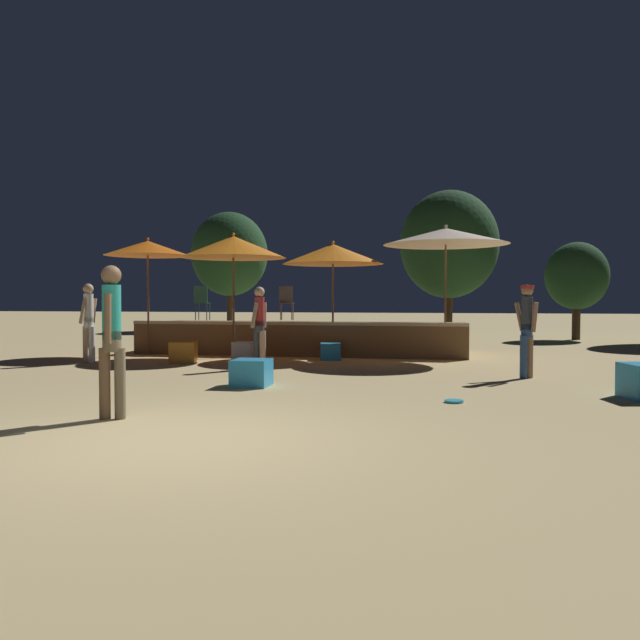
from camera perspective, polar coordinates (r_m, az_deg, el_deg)
name	(u,v)px	position (r m, az deg, el deg)	size (l,w,h in m)	color
ground_plane	(174,440)	(6.49, -13.23, -10.67)	(120.00, 120.00, 0.00)	tan
wooden_deck	(305,338)	(16.60, -1.39, -1.61)	(8.43, 2.80, 0.86)	brown
patio_umbrella_0	(333,254)	(15.10, 1.19, 6.03)	(2.44, 2.44, 2.82)	brown
patio_umbrella_1	(233,247)	(15.37, -7.93, 6.63)	(2.56, 2.56, 3.03)	brown
patio_umbrella_2	(446,237)	(15.02, 11.43, 7.49)	(2.93, 2.93, 3.16)	brown
patio_umbrella_3	(148,248)	(16.42, -15.48, 6.32)	(2.15, 2.15, 2.97)	brown
cube_seat_0	(245,351)	(14.66, -6.88, -2.80)	(0.52, 0.52, 0.42)	white
cube_seat_2	(183,352)	(14.26, -12.38, -2.87)	(0.68, 0.68, 0.47)	orange
cube_seat_3	(331,352)	(14.48, 0.98, -2.91)	(0.54, 0.54, 0.39)	#2D9EDB
cube_seat_4	(251,373)	(10.21, -6.28, -4.81)	(0.59, 0.59, 0.43)	#2D9EDB
person_0	(89,320)	(14.67, -20.40, 0.03)	(0.30, 0.54, 1.76)	tan
person_1	(260,325)	(12.73, -5.55, -0.43)	(0.28, 0.47, 1.66)	#3F3F47
person_2	(527,326)	(11.68, 18.39, -0.54)	(0.41, 0.41, 1.67)	#997051
person_3	(112,334)	(7.68, -18.49, -1.26)	(0.30, 0.46, 1.80)	brown
bistro_chair_0	(286,300)	(16.64, -3.09, 1.88)	(0.44, 0.44, 0.90)	#47474C
bistro_chair_1	(202,300)	(16.75, -10.77, 1.85)	(0.40, 0.40, 0.90)	#1E4C47
frisbee_disc	(454,401)	(8.76, 12.15, -7.26)	(0.26, 0.26, 0.03)	#33B2D8
background_tree_1	(449,245)	(23.26, 11.72, 6.77)	(3.55, 3.55, 5.36)	#3D2B1C
background_tree_2	(230,254)	(29.32, -8.27, 5.97)	(3.52, 3.52, 5.45)	#3D2B1C
background_tree_3	(577,276)	(23.53, 22.42, 3.72)	(2.13, 2.13, 3.40)	#3D2B1C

